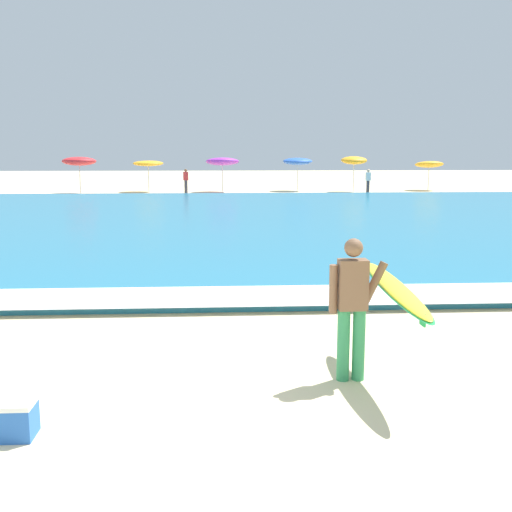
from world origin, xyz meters
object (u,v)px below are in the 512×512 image
at_px(beachgoer_near_row_mid, 186,180).
at_px(cooler_box, 9,419).
at_px(beach_umbrella_4, 354,160).
at_px(beach_umbrella_5, 429,164).
at_px(beach_umbrella_2, 222,162).
at_px(beachgoer_near_row_left, 368,181).
at_px(beach_umbrella_1, 148,163).
at_px(beach_umbrella_0, 79,161).
at_px(beach_umbrella_3, 298,161).
at_px(surfer_with_board, 373,296).

relative_size(beachgoer_near_row_mid, cooler_box, 3.23).
xyz_separation_m(beach_umbrella_4, beach_umbrella_5, (5.59, 1.30, -0.30)).
distance_m(beach_umbrella_2, beachgoer_near_row_mid, 2.90).
bearing_deg(beach_umbrella_4, beachgoer_near_row_left, -77.49).
bearing_deg(beach_umbrella_1, beach_umbrella_2, -4.34).
bearing_deg(beach_umbrella_2, cooler_box, -93.47).
bearing_deg(beachgoer_near_row_mid, cooler_box, -89.62).
height_order(beach_umbrella_0, beach_umbrella_5, beach_umbrella_0).
xyz_separation_m(beach_umbrella_2, beachgoer_near_row_left, (9.30, -2.48, -1.18)).
distance_m(beach_umbrella_1, beach_umbrella_2, 4.99).
distance_m(beach_umbrella_4, beachgoer_near_row_left, 2.53).
bearing_deg(beach_umbrella_5, beach_umbrella_0, -175.36).
height_order(beach_umbrella_0, beach_umbrella_4, beach_umbrella_4).
relative_size(beach_umbrella_1, beach_umbrella_4, 0.87).
height_order(beach_umbrella_2, beach_umbrella_5, beach_umbrella_2).
bearing_deg(beach_umbrella_2, beach_umbrella_3, 9.10).
xyz_separation_m(beach_umbrella_4, beachgoer_near_row_left, (0.48, -2.15, -1.25)).
bearing_deg(beach_umbrella_3, beachgoer_near_row_left, -38.59).
distance_m(beach_umbrella_4, beach_umbrella_5, 5.75).
bearing_deg(beachgoer_near_row_left, beach_umbrella_1, 168.69).
relative_size(surfer_with_board, beach_umbrella_1, 1.18).
bearing_deg(beach_umbrella_4, beachgoer_near_row_mid, -175.90).
bearing_deg(beach_umbrella_2, beach_umbrella_4, -2.14).
relative_size(surfer_with_board, beach_umbrella_2, 1.05).
bearing_deg(beach_umbrella_0, surfer_with_board, -71.88).
height_order(beach_umbrella_1, beach_umbrella_4, beach_umbrella_4).
relative_size(beach_umbrella_0, beach_umbrella_4, 0.98).
bearing_deg(beach_umbrella_1, beachgoer_near_row_left, -11.31).
distance_m(surfer_with_board, beach_umbrella_2, 34.34).
relative_size(surfer_with_board, beach_umbrella_0, 1.04).
xyz_separation_m(surfer_with_board, beachgoer_near_row_left, (7.61, 31.81, -0.19)).
xyz_separation_m(beach_umbrella_4, cooler_box, (-10.98, -35.26, -1.91)).
distance_m(beach_umbrella_1, beach_umbrella_5, 19.40).
height_order(beach_umbrella_1, beach_umbrella_5, beach_umbrella_1).
relative_size(beach_umbrella_5, beachgoer_near_row_left, 1.33).
height_order(beach_umbrella_1, beachgoer_near_row_left, beach_umbrella_1).
height_order(beach_umbrella_3, beachgoer_near_row_left, beach_umbrella_3).
relative_size(beach_umbrella_1, beach_umbrella_2, 0.89).
relative_size(beach_umbrella_0, beach_umbrella_1, 1.13).
relative_size(beach_umbrella_0, beachgoer_near_row_left, 1.51).
distance_m(beach_umbrella_5, beachgoer_near_row_mid, 16.96).
bearing_deg(beach_umbrella_3, beach_umbrella_2, -170.90).
distance_m(beach_umbrella_3, beachgoer_near_row_left, 5.42).
xyz_separation_m(beach_umbrella_2, beachgoer_near_row_mid, (-2.39, -1.13, -1.18)).
height_order(beach_umbrella_3, beach_umbrella_5, beach_umbrella_3).
xyz_separation_m(beach_umbrella_1, beach_umbrella_5, (19.39, 0.59, -0.10)).
xyz_separation_m(beachgoer_near_row_mid, cooler_box, (0.23, -34.46, -0.66)).
bearing_deg(surfer_with_board, beach_umbrella_5, 70.15).
relative_size(beach_umbrella_1, beachgoer_near_row_mid, 1.33).
bearing_deg(beach_umbrella_1, surfer_with_board, -79.13).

